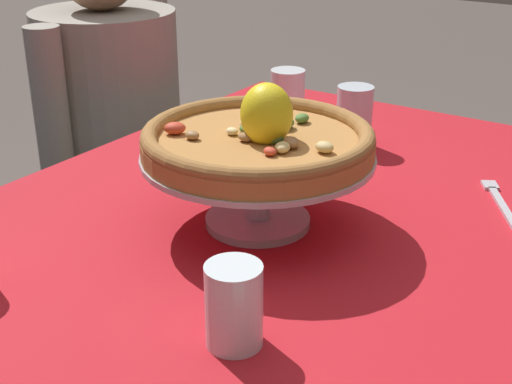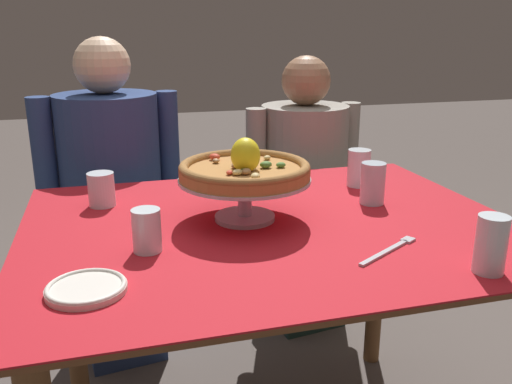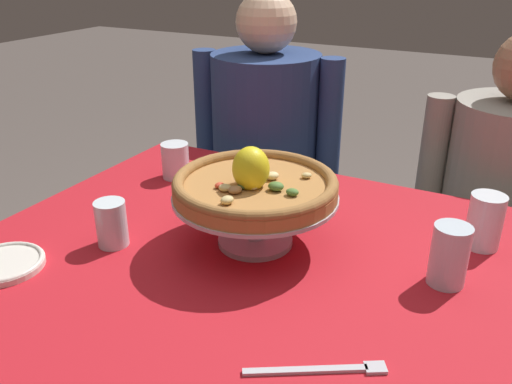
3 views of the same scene
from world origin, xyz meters
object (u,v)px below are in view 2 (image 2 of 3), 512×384
water_glass_back_left (102,191)px  dinner_fork (391,249)px  side_plate (86,288)px  water_glass_back_right (359,170)px  diner_right (303,198)px  diner_left (114,207)px  pizza (245,169)px  water_glass_front_right (491,248)px  pizza_stand (245,190)px  water_glass_side_right (373,186)px  water_glass_side_left (147,233)px

water_glass_back_left → dinner_fork: 0.81m
side_plate → dinner_fork: bearing=2.1°
water_glass_back_right → diner_right: bearing=87.8°
diner_left → pizza: bearing=-65.0°
pizza → water_glass_front_right: 0.60m
pizza_stand → water_glass_side_right: (0.38, 0.03, -0.03)m
pizza_stand → diner_left: bearing=115.1°
water_glass_side_right → water_glass_back_left: (-0.74, 0.19, -0.01)m
water_glass_front_right → water_glass_side_left: (-0.66, 0.30, -0.01)m
water_glass_back_left → diner_left: size_ratio=0.08×
diner_left → diner_right: bearing=3.3°
water_glass_side_left → side_plate: water_glass_side_left is taller
pizza_stand → diner_right: (0.45, 0.75, -0.29)m
water_glass_front_right → water_glass_side_left: bearing=155.7°
diner_left → pizza_stand: bearing=-64.9°
pizza_stand → water_glass_back_left: 0.42m
pizza → water_glass_back_left: 0.43m
water_glass_back_right → water_glass_side_left: size_ratio=1.18×
pizza → water_glass_front_right: bearing=-47.7°
water_glass_side_right → side_plate: 0.85m
water_glass_side_left → side_plate: (-0.13, -0.17, -0.04)m
water_glass_side_left → diner_left: 0.88m
water_glass_side_left → diner_right: (0.71, 0.89, -0.25)m
diner_right → diner_left: bearing=-176.7°
water_glass_front_right → diner_left: 1.38m
water_glass_front_right → dinner_fork: size_ratio=0.63×
water_glass_side_right → water_glass_side_left: bearing=-164.7°
diner_right → side_plate: bearing=-128.3°
dinner_fork → diner_left: bearing=120.9°
water_glass_back_right → water_glass_back_left: bearing=179.2°
water_glass_side_left → water_glass_side_right: water_glass_side_right is taller
diner_right → pizza_stand: bearing=-120.8°
water_glass_back_left → side_plate: water_glass_back_left is taller
pizza_stand → pizza: pizza is taller
side_plate → diner_left: diner_left is taller
pizza → water_glass_side_left: 0.31m
water_glass_side_right → diner_left: size_ratio=0.10×
water_glass_back_right → water_glass_back_left: 0.78m
pizza_stand → water_glass_side_left: (-0.26, -0.14, -0.04)m
pizza_stand → water_glass_back_left: (-0.36, 0.22, -0.04)m
pizza_stand → water_glass_side_right: 0.39m
dinner_fork → water_glass_front_right: bearing=-48.4°
pizza → water_glass_front_right: size_ratio=2.75×
pizza_stand → diner_right: bearing=59.2°
water_glass_side_left → dinner_fork: (0.53, -0.15, -0.04)m
water_glass_back_left → pizza_stand: bearing=-31.4°
water_glass_side_right → pizza: bearing=-174.8°
pizza → dinner_fork: pizza is taller
diner_left → water_glass_side_left: bearing=-85.5°
water_glass_back_right → pizza_stand: bearing=-153.9°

